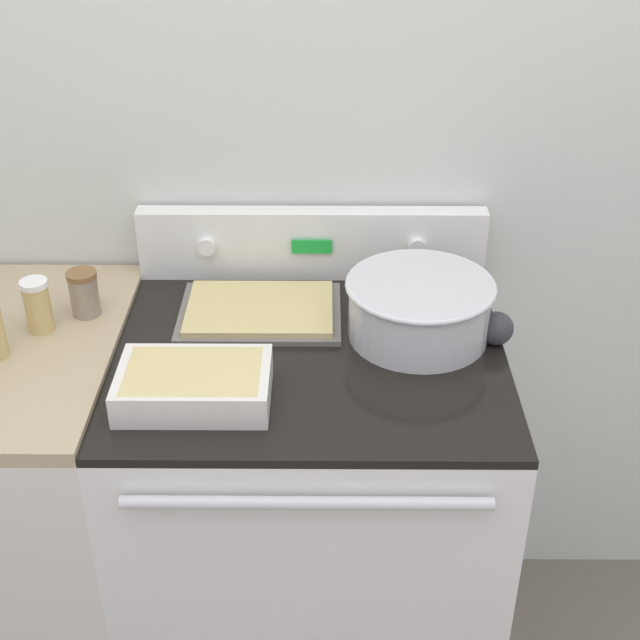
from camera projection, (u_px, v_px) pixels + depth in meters
The scene contains 10 objects.
kitchen_wall at pixel (312, 142), 1.94m from camera, with size 8.00×0.05×2.50m.
stove_range at pixel (311, 524), 2.03m from camera, with size 0.78×0.71×0.95m.
control_panel at pixel (312, 243), 2.01m from camera, with size 0.78×0.07×0.16m.
side_counter at pixel (40, 521), 2.03m from camera, with size 0.46×0.68×0.96m.
mixing_bowl at pixel (419, 306), 1.79m from camera, with size 0.30×0.30×0.12m.
casserole_dish at pixel (194, 383), 1.62m from camera, with size 0.28×0.18×0.06m.
baking_tray at pixel (260, 311), 1.89m from camera, with size 0.34×0.24×0.02m.
ladle at pixel (495, 325), 1.81m from camera, with size 0.07×0.32×0.07m.
spice_jar_brown_cap at pixel (84, 293), 1.85m from camera, with size 0.06×0.06×0.10m.
spice_jar_white_cap at pixel (38, 305), 1.80m from camera, with size 0.06×0.06×0.11m.
Camera 1 is at (0.03, -1.15, 1.93)m, focal length 50.00 mm.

